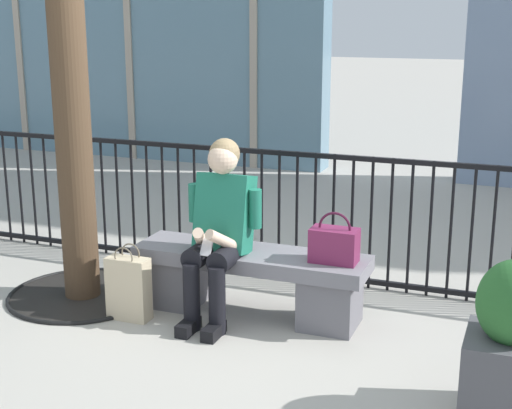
# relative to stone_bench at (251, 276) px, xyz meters

# --- Properties ---
(ground_plane) EXTENTS (60.00, 60.00, 0.00)m
(ground_plane) POSITION_rel_stone_bench_xyz_m (0.00, 0.00, -0.27)
(ground_plane) COLOR #B2ADA3
(stone_bench) EXTENTS (1.60, 0.44, 0.45)m
(stone_bench) POSITION_rel_stone_bench_xyz_m (0.00, 0.00, 0.00)
(stone_bench) COLOR slate
(stone_bench) RESTS_ON ground
(seated_person_with_phone) EXTENTS (0.52, 0.66, 1.21)m
(seated_person_with_phone) POSITION_rel_stone_bench_xyz_m (-0.17, -0.13, 0.38)
(seated_person_with_phone) COLOR black
(seated_person_with_phone) RESTS_ON ground
(handbag_on_bench) EXTENTS (0.30, 0.17, 0.33)m
(handbag_on_bench) POSITION_rel_stone_bench_xyz_m (0.58, -0.01, 0.30)
(handbag_on_bench) COLOR #7A234C
(handbag_on_bench) RESTS_ON stone_bench
(shopping_bag) EXTENTS (0.29, 0.13, 0.52)m
(shopping_bag) POSITION_rel_stone_bench_xyz_m (-0.73, -0.38, -0.05)
(shopping_bag) COLOR beige
(shopping_bag) RESTS_ON ground
(plaza_railing) EXTENTS (7.33, 0.04, 1.00)m
(plaza_railing) POSITION_rel_stone_bench_xyz_m (0.00, 0.78, 0.24)
(plaza_railing) COLOR black
(plaza_railing) RESTS_ON ground
(planter) EXTENTS (0.44, 0.44, 0.85)m
(planter) POSITION_rel_stone_bench_xyz_m (1.70, -0.80, 0.12)
(planter) COLOR #4C4C51
(planter) RESTS_ON ground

